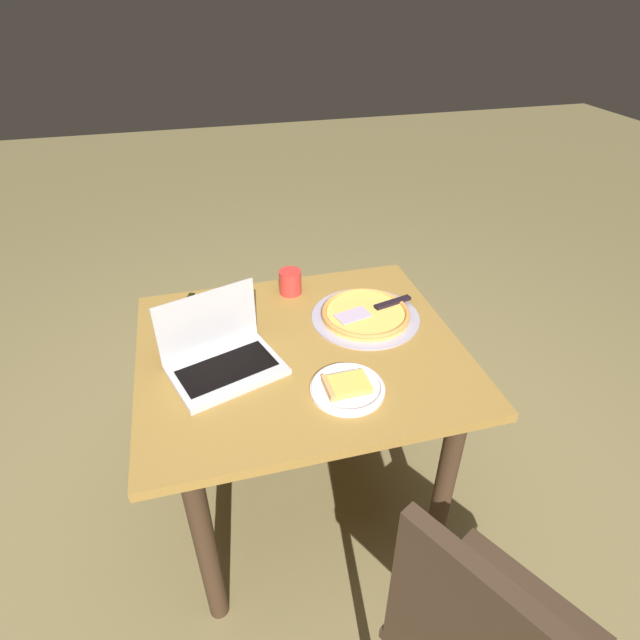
{
  "coord_description": "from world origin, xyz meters",
  "views": [
    {
      "loc": [
        -0.27,
        -1.27,
        1.74
      ],
      "look_at": [
        0.08,
        0.04,
        0.81
      ],
      "focal_mm": 28.51,
      "sensor_mm": 36.0,
      "label": 1
    }
  ],
  "objects_px": {
    "dining_table": "(301,375)",
    "pizza_plate": "(347,388)",
    "pizza_tray": "(366,314)",
    "laptop": "(221,354)",
    "table_knife": "(183,308)",
    "drink_cup": "(290,282)"
  },
  "relations": [
    {
      "from": "pizza_tray",
      "to": "drink_cup",
      "type": "height_order",
      "value": "drink_cup"
    },
    {
      "from": "pizza_plate",
      "to": "table_knife",
      "type": "distance_m",
      "value": 0.72
    },
    {
      "from": "laptop",
      "to": "pizza_tray",
      "type": "distance_m",
      "value": 0.53
    },
    {
      "from": "dining_table",
      "to": "pizza_plate",
      "type": "bearing_deg",
      "value": -70.45
    },
    {
      "from": "drink_cup",
      "to": "table_knife",
      "type": "bearing_deg",
      "value": -178.29
    },
    {
      "from": "dining_table",
      "to": "pizza_tray",
      "type": "height_order",
      "value": "pizza_tray"
    },
    {
      "from": "dining_table",
      "to": "table_knife",
      "type": "xyz_separation_m",
      "value": [
        -0.36,
        0.33,
        0.12
      ]
    },
    {
      "from": "pizza_plate",
      "to": "drink_cup",
      "type": "relative_size",
      "value": 2.37
    },
    {
      "from": "pizza_plate",
      "to": "drink_cup",
      "type": "distance_m",
      "value": 0.58
    },
    {
      "from": "pizza_plate",
      "to": "pizza_tray",
      "type": "xyz_separation_m",
      "value": [
        0.17,
        0.34,
        0.0
      ]
    },
    {
      "from": "dining_table",
      "to": "pizza_tray",
      "type": "bearing_deg",
      "value": 22.54
    },
    {
      "from": "laptop",
      "to": "pizza_plate",
      "type": "relative_size",
      "value": 1.73
    },
    {
      "from": "table_knife",
      "to": "drink_cup",
      "type": "xyz_separation_m",
      "value": [
        0.4,
        0.01,
        0.04
      ]
    },
    {
      "from": "laptop",
      "to": "drink_cup",
      "type": "distance_m",
      "value": 0.47
    },
    {
      "from": "laptop",
      "to": "pizza_tray",
      "type": "height_order",
      "value": "laptop"
    },
    {
      "from": "laptop",
      "to": "pizza_plate",
      "type": "bearing_deg",
      "value": -31.25
    },
    {
      "from": "dining_table",
      "to": "laptop",
      "type": "bearing_deg",
      "value": -172.76
    },
    {
      "from": "dining_table",
      "to": "pizza_tray",
      "type": "relative_size",
      "value": 2.71
    },
    {
      "from": "table_knife",
      "to": "drink_cup",
      "type": "height_order",
      "value": "drink_cup"
    },
    {
      "from": "drink_cup",
      "to": "dining_table",
      "type": "bearing_deg",
      "value": -96.76
    },
    {
      "from": "pizza_tray",
      "to": "drink_cup",
      "type": "distance_m",
      "value": 0.32
    },
    {
      "from": "dining_table",
      "to": "pizza_plate",
      "type": "xyz_separation_m",
      "value": [
        0.08,
        -0.24,
        0.13
      ]
    }
  ]
}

